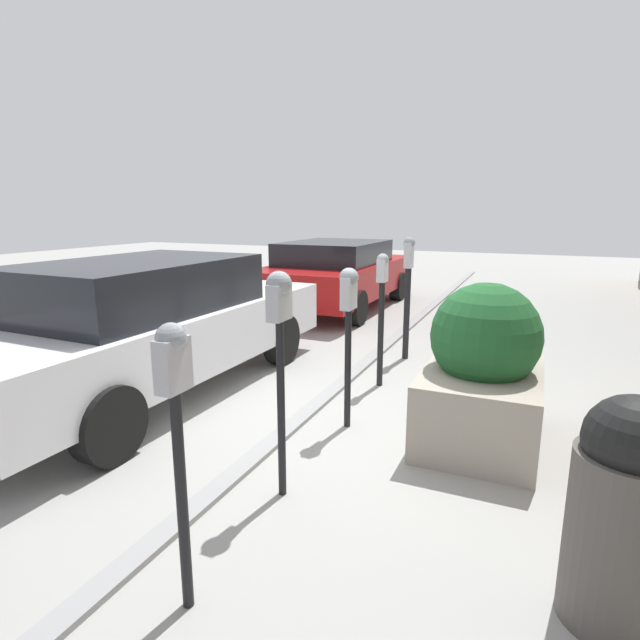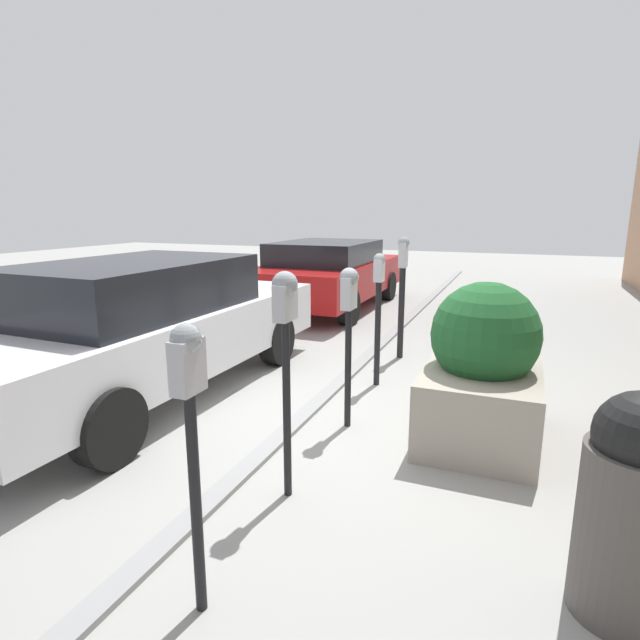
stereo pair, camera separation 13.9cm
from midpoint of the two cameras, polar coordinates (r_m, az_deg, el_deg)
The scene contains 11 objects.
ground_plane at distance 4.77m, azimuth -2.05°, elevation -11.38°, with size 40.00×40.00×0.00m, color #999993.
curb_strip at distance 4.80m, azimuth -2.94°, elevation -11.01°, with size 24.50×0.16×0.04m.
parking_meter_nearest at distance 2.38m, azimuth -16.28°, elevation -9.79°, with size 0.16×0.14×1.45m.
parking_meter_second at distance 3.22m, azimuth -5.19°, elevation -0.97°, with size 0.20×0.17×1.56m.
parking_meter_middle at distance 4.33m, azimuth 2.39°, elevation 1.19°, with size 0.20×0.17×1.45m.
parking_meter_fourth at distance 5.46m, azimuth 5.97°, elevation 2.34°, with size 0.15×0.13×1.48m.
parking_meter_farthest at distance 6.54m, azimuth 8.79°, elevation 4.44°, with size 0.17×0.15×1.60m.
planter_box at distance 4.40m, azimuth 17.20°, elevation -5.68°, with size 1.32×0.94×1.36m.
parked_car_middle at distance 5.54m, azimuth -19.95°, elevation -0.55°, with size 4.56×1.78×1.44m.
parked_car_rear at distance 9.93m, azimuth 0.53°, elevation 5.43°, with size 4.29×1.98×1.33m.
trash_bin at distance 2.86m, azimuth 30.91°, elevation -17.87°, with size 0.48×0.48×1.14m.
Camera 2 is at (-4.01, -1.73, 1.93)m, focal length 28.00 mm.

